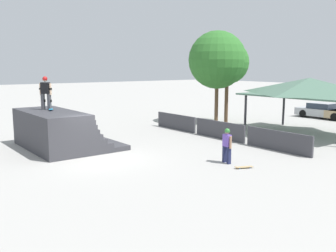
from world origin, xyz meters
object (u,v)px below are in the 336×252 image
skateboard_on_deck (51,109)px  skateboard_on_ground (243,167)px  tree_far_back (217,60)px  parked_car_silver (322,111)px  skater_on_deck (46,91)px  bystander_walking (227,143)px  tree_beside_pavilion (227,63)px

skateboard_on_deck → skateboard_on_ground: size_ratio=1.07×
skateboard_on_ground → skateboard_on_deck: bearing=-38.6°
tree_far_back → parked_car_silver: (3.50, 8.97, -4.18)m
skater_on_deck → bystander_walking: size_ratio=1.13×
skateboard_on_ground → skater_on_deck: bearing=-39.4°
skateboard_on_deck → parked_car_silver: bearing=104.0°
skater_on_deck → tree_far_back: tree_far_back is taller
skateboard_on_deck → parked_car_silver: skateboard_on_deck is taller
bystander_walking → skateboard_on_deck: bearing=41.6°
skater_on_deck → bystander_walking: skater_on_deck is taller
skateboard_on_deck → bystander_walking: 9.54m
skateboard_on_deck → bystander_walking: skateboard_on_deck is taller
bystander_walking → parked_car_silver: 18.15m
bystander_walking → tree_far_back: 12.88m
tree_beside_pavilion → skateboard_on_ground: bearing=-42.9°
skateboard_on_ground → tree_beside_pavilion: 14.08m
skateboard_on_deck → tree_far_back: tree_far_back is taller
skateboard_on_deck → skateboard_on_ground: bearing=48.6°
skateboard_on_ground → tree_far_back: size_ratio=0.12×
skateboard_on_deck → tree_beside_pavilion: tree_beside_pavilion is taller
bystander_walking → skateboard_on_ground: bystander_walking is taller
tree_beside_pavilion → parked_car_silver: bearing=69.2°
skater_on_deck → skateboard_on_ground: (9.57, 4.97, -2.96)m
skater_on_deck → skateboard_on_ground: bearing=-11.8°
skateboard_on_ground → parked_car_silver: 18.57m
skateboard_on_ground → tree_beside_pavilion: size_ratio=0.13×
skater_on_deck → skateboard_on_deck: 1.07m
skateboard_on_deck → bystander_walking: bearing=52.0°
skateboard_on_deck → parked_car_silver: (2.49, 22.24, -1.45)m
skater_on_deck → tree_beside_pavilion: bearing=51.5°
skateboard_on_ground → tree_far_back: 13.97m
bystander_walking → tree_beside_pavilion: bearing=-36.1°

